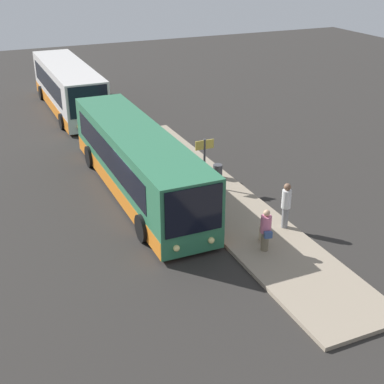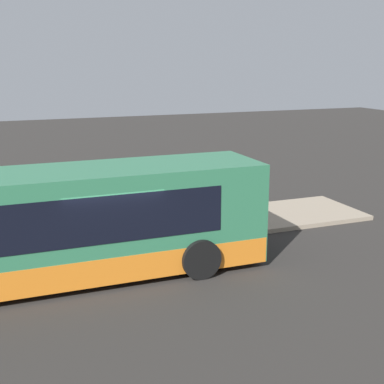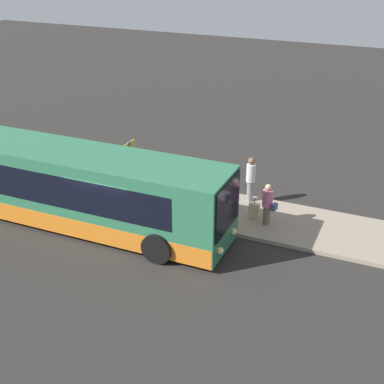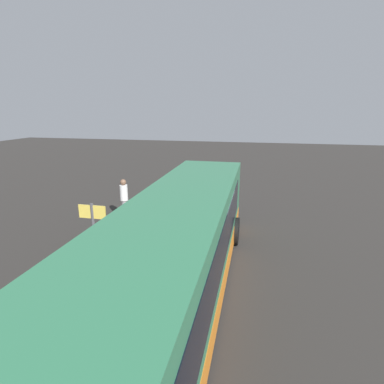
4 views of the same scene
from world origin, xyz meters
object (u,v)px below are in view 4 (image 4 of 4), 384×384
at_px(passenger_boarding, 164,195).
at_px(trash_bin, 57,268).
at_px(suitcase, 155,209).
at_px(passenger_waiting, 124,197).
at_px(sign_post, 94,228).
at_px(bus_lead, 176,257).

relative_size(passenger_boarding, trash_bin, 2.48).
bearing_deg(passenger_boarding, suitcase, -104.81).
bearing_deg(suitcase, passenger_waiting, 114.71).
xyz_separation_m(passenger_waiting, trash_bin, (-5.36, -0.24, -0.70)).
bearing_deg(trash_bin, passenger_waiting, 2.61).
xyz_separation_m(passenger_waiting, sign_post, (-4.75, -1.22, 0.44)).
bearing_deg(trash_bin, bus_lead, -95.39).
relative_size(suitcase, sign_post, 0.36).
xyz_separation_m(passenger_boarding, trash_bin, (-6.53, 1.34, -0.53)).
distance_m(sign_post, trash_bin, 1.62).
distance_m(suitcase, sign_post, 5.47).
bearing_deg(passenger_boarding, bus_lead, -57.37).
distance_m(bus_lead, passenger_boarding, 7.34).
bearing_deg(bus_lead, sign_post, 71.28).
relative_size(bus_lead, sign_post, 5.54).
distance_m(passenger_waiting, trash_bin, 5.41).
relative_size(sign_post, trash_bin, 3.45).
xyz_separation_m(suitcase, sign_post, (-5.34, 0.06, 1.17)).
bearing_deg(trash_bin, sign_post, -58.23).
xyz_separation_m(passenger_boarding, suitcase, (-0.58, 0.30, -0.57)).
bearing_deg(passenger_waiting, sign_post, -178.93).
relative_size(bus_lead, passenger_boarding, 7.73).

